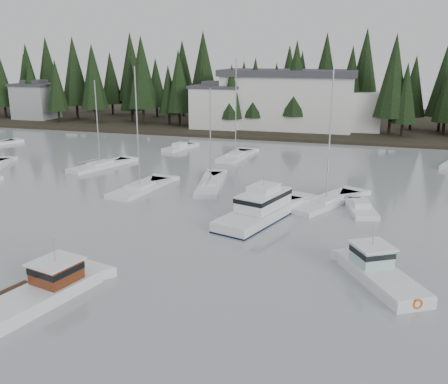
% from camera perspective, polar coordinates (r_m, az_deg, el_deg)
% --- Properties ---
extents(far_shore_land, '(240.00, 54.00, 1.00)m').
position_cam_1_polar(far_shore_land, '(110.93, 11.05, 7.89)').
color(far_shore_land, black).
rests_on(far_shore_land, ground).
extents(conifer_treeline, '(200.00, 22.00, 20.00)m').
position_cam_1_polar(conifer_treeline, '(100.10, 10.40, 7.10)').
color(conifer_treeline, black).
rests_on(conifer_treeline, ground).
extents(house_west, '(9.54, 7.42, 8.75)m').
position_cam_1_polar(house_west, '(96.33, -0.79, 9.82)').
color(house_west, silver).
rests_on(house_west, ground).
extents(house_far_west, '(8.48, 7.42, 8.25)m').
position_cam_1_polar(house_far_west, '(117.55, -20.73, 9.77)').
color(house_far_west, '#999EA0').
rests_on(house_far_west, ground).
extents(harbor_inn, '(29.50, 11.50, 10.90)m').
position_cam_1_polar(harbor_inn, '(96.17, 8.54, 10.31)').
color(harbor_inn, silver).
rests_on(harbor_inn, ground).
extents(lobster_boat_brown, '(5.48, 8.79, 4.14)m').
position_cam_1_polar(lobster_boat_brown, '(32.81, -20.24, -10.81)').
color(lobster_boat_brown, white).
rests_on(lobster_boat_brown, ground).
extents(cabin_cruiser_center, '(6.55, 11.56, 4.74)m').
position_cam_1_polar(cabin_cruiser_center, '(45.26, 4.27, -2.17)').
color(cabin_cruiser_center, white).
rests_on(cabin_cruiser_center, ground).
extents(lobster_boat_teal, '(6.09, 7.80, 4.18)m').
position_cam_1_polar(lobster_boat_teal, '(34.70, 17.36, -8.99)').
color(lobster_boat_teal, white).
rests_on(lobster_boat_teal, ground).
extents(sailboat_0, '(4.46, 10.60, 11.37)m').
position_cam_1_polar(sailboat_0, '(56.08, -1.53, 0.71)').
color(sailboat_0, white).
rests_on(sailboat_0, ground).
extents(sailboat_1, '(3.63, 9.06, 14.43)m').
position_cam_1_polar(sailboat_1, '(71.32, 1.33, 4.00)').
color(sailboat_1, white).
rests_on(sailboat_1, ground).
extents(sailboat_3, '(6.97, 9.92, 13.67)m').
position_cam_1_polar(sailboat_3, '(50.52, 11.58, -1.29)').
color(sailboat_3, white).
rests_on(sailboat_3, ground).
extents(sailboat_8, '(4.05, 9.15, 13.72)m').
position_cam_1_polar(sailboat_8, '(55.23, -9.55, 0.28)').
color(sailboat_8, white).
rests_on(sailboat_8, ground).
extents(sailboat_10, '(5.29, 9.61, 11.72)m').
position_cam_1_polar(sailboat_10, '(67.26, -13.95, 2.79)').
color(sailboat_10, white).
rests_on(sailboat_10, ground).
extents(runabout_1, '(3.63, 6.45, 1.42)m').
position_cam_1_polar(runabout_1, '(49.12, 15.32, -1.96)').
color(runabout_1, white).
rests_on(runabout_1, ground).
extents(runabout_3, '(3.82, 6.91, 1.42)m').
position_cam_1_polar(runabout_3, '(77.99, -5.09, 4.99)').
color(runabout_3, white).
rests_on(runabout_3, ground).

